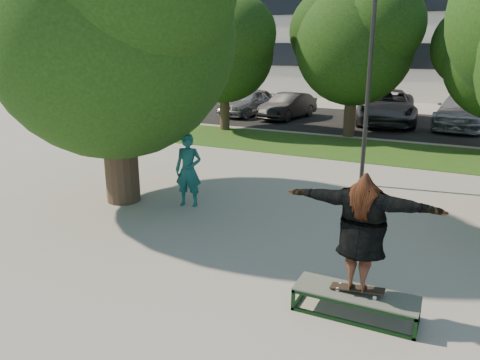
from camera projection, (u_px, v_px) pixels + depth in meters
The scene contains 14 objects.
ground at pixel (258, 245), 9.40m from camera, with size 120.00×120.00×0.00m, color gray.
grass_strip at pixel (387, 152), 17.18m from camera, with size 30.00×4.00×0.02m, color #214C15.
asphalt_strip at pixel (387, 123), 23.21m from camera, with size 40.00×8.00×0.01m, color black.
tree_left at pixel (110, 19), 10.87m from camera, with size 6.96×5.95×7.12m.
bg_tree_left at pixel (223, 46), 20.63m from camera, with size 5.28×4.51×5.77m.
bg_tree_mid at pixel (353, 39), 19.13m from camera, with size 5.76×4.92×6.24m.
lamppost at pixel (370, 72), 12.40m from camera, with size 0.25×0.15×6.11m.
grind_box at pixel (355, 303), 6.94m from camera, with size 1.80×0.60×0.38m.
skater_rig at pixel (362, 232), 6.61m from camera, with size 2.17×0.59×1.84m.
bystander at pixel (188, 170), 11.42m from camera, with size 0.66×0.43×1.80m, color #185D5B.
car_silver_a at pixel (249, 102), 25.61m from camera, with size 1.71×4.24×1.45m, color #A8A8AD.
car_dark at pixel (288, 106), 24.49m from camera, with size 1.40×4.01×1.32m, color black.
car_grey at pixel (387, 107), 23.17m from camera, with size 2.70×5.85×1.63m, color #525256.
car_silver_b at pixel (463, 110), 22.02m from camera, with size 2.22×5.46×1.58m, color #A1A1A6.
Camera 1 is at (3.42, -7.94, 3.93)m, focal length 35.00 mm.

